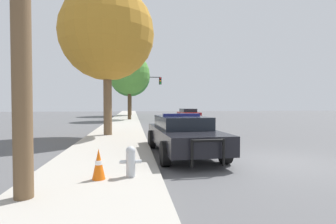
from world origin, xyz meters
name	(u,v)px	position (x,y,z in m)	size (l,w,h in m)	color
ground_plane	(274,162)	(0.00, 0.00, 0.00)	(110.00, 110.00, 0.00)	#565659
sidewalk_left	(102,165)	(-5.10, 0.00, 0.07)	(3.00, 110.00, 0.13)	#ADA89E
police_car	(183,134)	(-2.53, 1.50, 0.73)	(2.22, 5.11, 1.42)	black
fire_hydrant	(131,160)	(-4.30, -1.51, 0.50)	(0.49, 0.21, 0.69)	#B7BCC1
traffic_light	(143,88)	(-2.96, 25.31, 3.76)	(3.98, 0.35, 5.11)	#424247
car_background_oncoming	(188,114)	(2.04, 21.69, 0.67)	(2.13, 4.40, 1.22)	maroon
tree_sidewalk_far	(130,76)	(-4.60, 31.45, 5.78)	(5.88, 5.88, 8.61)	brown
tree_sidewalk_near	(107,34)	(-5.54, 6.69, 5.43)	(4.91, 4.91, 7.78)	brown
tree_sidewalk_mid	(129,74)	(-4.57, 20.48, 4.90)	(4.29, 4.29, 6.94)	#4C3823
traffic_cone	(99,164)	(-4.98, -1.64, 0.46)	(0.28, 0.28, 0.67)	orange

